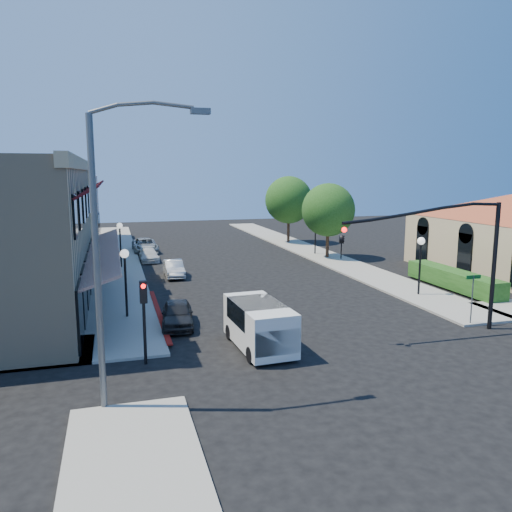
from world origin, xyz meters
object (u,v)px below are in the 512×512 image
object	(u,v)px
lamppost_left_near	(125,266)
signal_mast_arm	(456,246)
street_tree_a	(328,210)
parked_car_b	(174,269)
white_van	(259,323)
parked_car_c	(149,255)
parked_car_a	(177,314)
parked_car_d	(145,245)
secondary_signal	(144,307)
street_name_sign	(473,291)
lamppost_left_far	(120,234)
lamppost_right_far	(316,225)
cobra_streetlight	(108,243)
lamppost_right_near	(421,251)
street_tree_b	(289,200)

from	to	relation	value
lamppost_left_near	signal_mast_arm	bearing A→B (deg)	-24.37
street_tree_a	parked_car_b	world-z (taller)	street_tree_a
white_van	parked_car_c	size ratio (longest dim) A/B	1.23
parked_car_c	parked_car_a	bearing A→B (deg)	-90.94
parked_car_a	parked_car_d	bearing A→B (deg)	96.62
parked_car_b	street_tree_a	bearing A→B (deg)	17.19
secondary_signal	street_name_sign	distance (m)	15.53
lamppost_left_far	lamppost_right_far	size ratio (longest dim) A/B	1.00
lamppost_right_far	parked_car_a	bearing A→B (deg)	-129.24
cobra_streetlight	parked_car_c	distance (m)	27.30
street_tree_a	lamppost_left_near	bearing A→B (deg)	-141.02
lamppost_left_near	white_van	bearing A→B (deg)	-49.12
street_tree_a	secondary_signal	world-z (taller)	street_tree_a
street_tree_a	secondary_signal	size ratio (longest dim) A/B	1.95
lamppost_right_near	parked_car_a	xyz separation A→B (m)	(-14.70, -2.00, -2.11)
lamppost_left_far	lamppost_right_far	bearing A→B (deg)	6.71
signal_mast_arm	lamppost_left_far	world-z (taller)	signal_mast_arm
secondary_signal	cobra_streetlight	size ratio (longest dim) A/B	0.36
street_tree_b	parked_car_b	world-z (taller)	street_tree_b
street_name_sign	signal_mast_arm	bearing A→B (deg)	-156.80
street_tree_a	lamppost_left_near	distance (m)	22.30
lamppost_right_far	white_van	xyz separation A→B (m)	(-11.77, -22.05, -1.61)
street_name_sign	street_tree_b	bearing A→B (deg)	87.50
parked_car_c	parked_car_d	world-z (taller)	parked_car_d
street_tree_b	lamppost_right_far	world-z (taller)	street_tree_b
signal_mast_arm	parked_car_c	size ratio (longest dim) A/B	2.20
lamppost_left_near	parked_car_a	distance (m)	3.71
street_tree_b	parked_car_a	distance (m)	30.27
street_tree_a	street_tree_b	xyz separation A→B (m)	(0.00, 10.00, 0.35)
lamppost_right_near	parked_car_a	world-z (taller)	lamppost_right_near
signal_mast_arm	lamppost_left_far	bearing A→B (deg)	125.00
lamppost_left_far	parked_car_c	world-z (taller)	lamppost_left_far
lamppost_left_near	lamppost_right_far	xyz separation A→B (m)	(17.00, 16.00, 0.00)
white_van	parked_car_a	size ratio (longest dim) A/B	1.22
lamppost_right_near	parked_car_c	world-z (taller)	lamppost_right_near
lamppost_right_far	secondary_signal	bearing A→B (deg)	-126.14
lamppost_left_far	white_van	world-z (taller)	lamppost_left_far
street_tree_a	lamppost_right_near	distance (m)	14.08
signal_mast_arm	secondary_signal	bearing A→B (deg)	-179.63
lamppost_left_near	lamppost_right_near	bearing A→B (deg)	0.00
street_name_sign	parked_car_d	bearing A→B (deg)	116.40
lamppost_right_near	parked_car_d	size ratio (longest dim) A/B	0.77
street_tree_a	street_tree_b	bearing A→B (deg)	90.00
street_tree_b	parked_car_d	bearing A→B (deg)	-171.65
cobra_streetlight	parked_car_b	distance (m)	20.76
street_name_sign	parked_car_b	distance (m)	19.98
street_tree_a	lamppost_left_near	xyz separation A→B (m)	(-17.30, -14.00, -1.46)
lamppost_left_far	lamppost_right_near	bearing A→B (deg)	-39.47
signal_mast_arm	secondary_signal	xyz separation A→B (m)	(-13.86, -0.09, -1.77)
lamppost_left_far	parked_car_b	size ratio (longest dim) A/B	0.99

